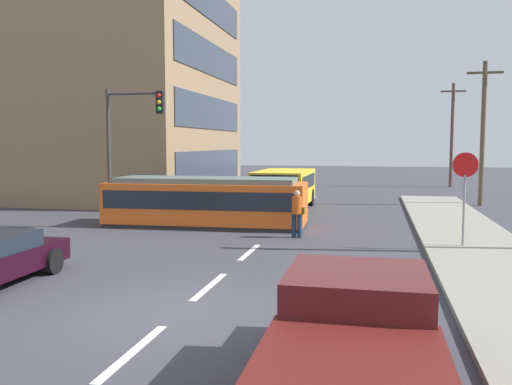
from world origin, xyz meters
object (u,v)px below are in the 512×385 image
(pedestrian_crossing, at_px, (297,211))
(utility_pole_far, at_px, (452,133))
(streetcar_tram, at_px, (206,201))
(city_bus, at_px, (284,187))
(stop_sign, at_px, (465,179))
(utility_pole_mid, at_px, (483,131))
(parked_sedan_mid, at_px, (179,199))
(pickup_truck_parked, at_px, (356,338))
(traffic_light_mast, at_px, (129,132))

(pedestrian_crossing, distance_m, utility_pole_far, 25.87)
(streetcar_tram, distance_m, city_bus, 6.67)
(stop_sign, bearing_deg, pedestrian_crossing, 169.24)
(streetcar_tram, relative_size, stop_sign, 2.79)
(stop_sign, bearing_deg, streetcar_tram, 162.40)
(stop_sign, distance_m, utility_pole_far, 25.58)
(utility_pole_mid, bearing_deg, pedestrian_crossing, -124.30)
(stop_sign, relative_size, utility_pole_mid, 0.38)
(pedestrian_crossing, bearing_deg, utility_pole_mid, 55.70)
(parked_sedan_mid, relative_size, utility_pole_mid, 0.54)
(city_bus, xyz_separation_m, pickup_truck_parked, (4.31, -19.89, -0.30))
(city_bus, xyz_separation_m, parked_sedan_mid, (-4.75, -2.37, -0.48))
(streetcar_tram, xyz_separation_m, utility_pole_far, (12.14, 22.41, 3.07))
(city_bus, xyz_separation_m, stop_sign, (7.20, -9.28, 1.09))
(streetcar_tram, bearing_deg, pedestrian_crossing, -26.06)
(traffic_light_mast, height_order, utility_pole_mid, utility_pole_mid)
(parked_sedan_mid, relative_size, stop_sign, 1.42)
(stop_sign, height_order, utility_pole_far, utility_pole_far)
(stop_sign, relative_size, traffic_light_mast, 0.53)
(city_bus, distance_m, pickup_truck_parked, 20.36)
(streetcar_tram, xyz_separation_m, stop_sign, (9.28, -2.94, 1.19))
(pickup_truck_parked, height_order, stop_sign, stop_sign)
(stop_sign, height_order, traffic_light_mast, traffic_light_mast)
(streetcar_tram, bearing_deg, pickup_truck_parked, -64.74)
(city_bus, relative_size, parked_sedan_mid, 1.25)
(pickup_truck_parked, height_order, traffic_light_mast, traffic_light_mast)
(pedestrian_crossing, xyz_separation_m, utility_pole_mid, (8.12, 11.91, 3.03))
(city_bus, height_order, pedestrian_crossing, city_bus)
(streetcar_tram, distance_m, pickup_truck_parked, 14.99)
(streetcar_tram, xyz_separation_m, pickup_truck_parked, (6.40, -13.55, -0.20))
(stop_sign, xyz_separation_m, utility_pole_far, (2.86, 25.35, 1.88))
(pickup_truck_parked, xyz_separation_m, utility_pole_far, (5.75, 35.96, 3.28))
(streetcar_tram, height_order, stop_sign, stop_sign)
(city_bus, bearing_deg, pedestrian_crossing, -77.29)
(parked_sedan_mid, bearing_deg, city_bus, 26.58)
(city_bus, relative_size, stop_sign, 1.78)
(stop_sign, bearing_deg, utility_pole_far, 83.56)
(pedestrian_crossing, distance_m, stop_sign, 5.57)
(pedestrian_crossing, bearing_deg, utility_pole_far, 71.39)
(city_bus, bearing_deg, streetcar_tram, -108.19)
(traffic_light_mast, bearing_deg, city_bus, 57.78)
(city_bus, relative_size, pickup_truck_parked, 1.02)
(pickup_truck_parked, relative_size, parked_sedan_mid, 1.22)
(traffic_light_mast, bearing_deg, stop_sign, -8.23)
(parked_sedan_mid, distance_m, utility_pole_far, 23.90)
(utility_pole_far, bearing_deg, traffic_light_mast, -122.10)
(pedestrian_crossing, xyz_separation_m, pickup_truck_parked, (2.45, -11.62, -0.15))
(stop_sign, relative_size, utility_pole_far, 0.37)
(pedestrian_crossing, bearing_deg, pickup_truck_parked, -78.11)
(utility_pole_far, bearing_deg, city_bus, -122.05)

